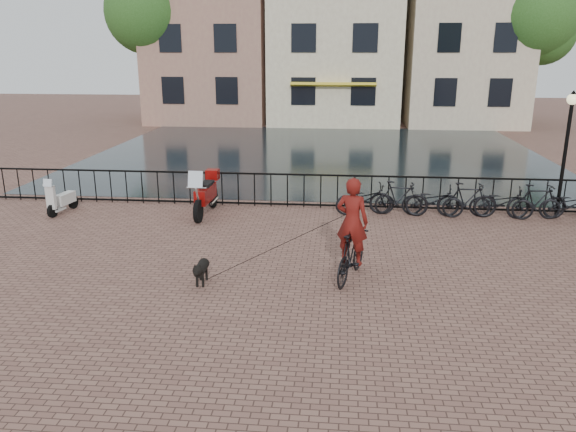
# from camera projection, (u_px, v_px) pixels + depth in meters

# --- Properties ---
(ground) EXTENTS (100.00, 100.00, 0.00)m
(ground) POSITION_uv_depth(u_px,v_px,m) (271.00, 336.00, 9.32)
(ground) COLOR brown
(ground) RESTS_ON ground
(canal_water) EXTENTS (20.00, 20.00, 0.00)m
(canal_water) POSITION_uv_depth(u_px,v_px,m) (318.00, 153.00, 25.83)
(canal_water) COLOR black
(canal_water) RESTS_ON ground
(railing) EXTENTS (20.00, 0.05, 1.02)m
(railing) POSITION_uv_depth(u_px,v_px,m) (304.00, 191.00, 16.81)
(railing) COLOR black
(railing) RESTS_ON ground
(canal_house_left) EXTENTS (7.50, 9.00, 12.80)m
(canal_house_left) POSITION_uv_depth(u_px,v_px,m) (214.00, 20.00, 36.80)
(canal_house_left) COLOR #905E53
(canal_house_left) RESTS_ON ground
(canal_house_mid) EXTENTS (8.00, 9.50, 11.80)m
(canal_house_mid) POSITION_uv_depth(u_px,v_px,m) (336.00, 28.00, 36.21)
(canal_house_mid) COLOR #BEAE90
(canal_house_mid) RESTS_ON ground
(canal_house_right) EXTENTS (7.00, 9.00, 13.30)m
(canal_house_right) POSITION_uv_depth(u_px,v_px,m) (464.00, 15.00, 35.26)
(canal_house_right) COLOR tan
(canal_house_right) RESTS_ON ground
(tree_far_left) EXTENTS (5.04, 5.04, 9.27)m
(tree_far_left) POSITION_uv_depth(u_px,v_px,m) (146.00, 12.00, 34.17)
(tree_far_left) COLOR black
(tree_far_left) RESTS_ON ground
(tree_far_right) EXTENTS (4.76, 4.76, 8.76)m
(tree_far_right) POSITION_uv_depth(u_px,v_px,m) (536.00, 17.00, 32.16)
(tree_far_right) COLOR black
(tree_far_right) RESTS_ON ground
(lamp_post) EXTENTS (0.30, 0.30, 3.45)m
(lamp_post) POSITION_uv_depth(u_px,v_px,m) (568.00, 134.00, 15.23)
(lamp_post) COLOR black
(lamp_post) RESTS_ON ground
(cyclist) EXTENTS (1.05, 1.91, 2.52)m
(cyclist) POSITION_uv_depth(u_px,v_px,m) (352.00, 235.00, 11.37)
(cyclist) COLOR black
(cyclist) RESTS_ON ground
(dog) EXTENTS (0.28, 0.81, 0.54)m
(dog) POSITION_uv_depth(u_px,v_px,m) (202.00, 271.00, 11.35)
(dog) COLOR black
(dog) RESTS_ON ground
(motorcycle) EXTENTS (0.57, 2.11, 1.49)m
(motorcycle) POSITION_uv_depth(u_px,v_px,m) (205.00, 189.00, 15.99)
(motorcycle) COLOR maroon
(motorcycle) RESTS_ON ground
(scooter) EXTENTS (0.54, 1.28, 1.15)m
(scooter) POSITION_uv_depth(u_px,v_px,m) (62.00, 194.00, 16.21)
(scooter) COLOR silver
(scooter) RESTS_ON ground
(parked_bike_0) EXTENTS (1.79, 0.88, 0.90)m
(parked_bike_0) POSITION_uv_depth(u_px,v_px,m) (365.00, 199.00, 16.09)
(parked_bike_0) COLOR black
(parked_bike_0) RESTS_ON ground
(parked_bike_1) EXTENTS (1.71, 0.65, 1.00)m
(parked_bike_1) POSITION_uv_depth(u_px,v_px,m) (399.00, 198.00, 15.98)
(parked_bike_1) COLOR black
(parked_bike_1) RESTS_ON ground
(parked_bike_2) EXTENTS (1.78, 0.83, 0.90)m
(parked_bike_2) POSITION_uv_depth(u_px,v_px,m) (432.00, 201.00, 15.91)
(parked_bike_2) COLOR black
(parked_bike_2) RESTS_ON ground
(parked_bike_3) EXTENTS (1.67, 0.48, 1.00)m
(parked_bike_3) POSITION_uv_depth(u_px,v_px,m) (467.00, 200.00, 15.81)
(parked_bike_3) COLOR black
(parked_bike_3) RESTS_ON ground
(parked_bike_4) EXTENTS (1.79, 0.88, 0.90)m
(parked_bike_4) POSITION_uv_depth(u_px,v_px,m) (501.00, 203.00, 15.74)
(parked_bike_4) COLOR black
(parked_bike_4) RESTS_ON ground
(parked_bike_5) EXTENTS (1.70, 0.63, 1.00)m
(parked_bike_5) POSITION_uv_depth(u_px,v_px,m) (537.00, 202.00, 15.64)
(parked_bike_5) COLOR black
(parked_bike_5) RESTS_ON ground
(parked_bike_6) EXTENTS (1.75, 0.71, 0.90)m
(parked_bike_6) POSITION_uv_depth(u_px,v_px,m) (572.00, 204.00, 15.56)
(parked_bike_6) COLOR black
(parked_bike_6) RESTS_ON ground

